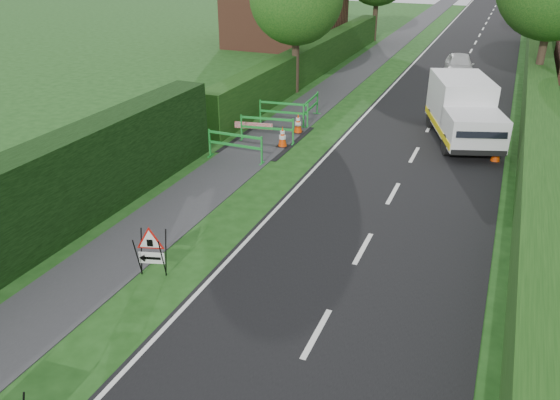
# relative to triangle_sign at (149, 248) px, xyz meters

# --- Properties ---
(ground) EXTENTS (120.00, 120.00, 0.00)m
(ground) POSITION_rel_triangle_sign_xyz_m (1.67, -1.47, -0.74)
(ground) COLOR #183F12
(ground) RESTS_ON ground
(road_surface) EXTENTS (6.00, 90.00, 0.02)m
(road_surface) POSITION_rel_triangle_sign_xyz_m (4.17, 33.53, -0.74)
(road_surface) COLOR black
(road_surface) RESTS_ON ground
(footpath) EXTENTS (2.00, 90.00, 0.02)m
(footpath) POSITION_rel_triangle_sign_xyz_m (-1.33, 33.53, -0.73)
(footpath) COLOR #2D2D30
(footpath) RESTS_ON ground
(hedge_west_far) EXTENTS (1.00, 24.00, 1.80)m
(hedge_west_far) POSITION_rel_triangle_sign_xyz_m (-3.33, 20.53, -0.74)
(hedge_west_far) COLOR #14380F
(hedge_west_far) RESTS_ON ground
(hedge_east) EXTENTS (1.20, 50.00, 1.50)m
(hedge_east) POSITION_rel_triangle_sign_xyz_m (8.17, 14.53, -0.74)
(hedge_east) COLOR #14380F
(hedge_east) RESTS_ON ground
(house_west) EXTENTS (7.50, 7.40, 7.88)m
(house_west) POSITION_rel_triangle_sign_xyz_m (-8.33, 28.53, 2.16)
(house_west) COLOR brown
(house_west) RESTS_ON ground
(triangle_sign) EXTENTS (0.91, 0.91, 1.06)m
(triangle_sign) POSITION_rel_triangle_sign_xyz_m (0.00, 0.00, 0.00)
(triangle_sign) COLOR black
(triangle_sign) RESTS_ON ground
(works_van) EXTENTS (3.38, 5.24, 2.24)m
(works_van) POSITION_rel_triangle_sign_xyz_m (5.45, 12.38, 0.45)
(works_van) COLOR silver
(works_van) RESTS_ON ground
(traffic_cone_0) EXTENTS (0.38, 0.38, 0.79)m
(traffic_cone_0) POSITION_rel_triangle_sign_xyz_m (6.86, 10.50, -0.35)
(traffic_cone_0) COLOR black
(traffic_cone_0) RESTS_ON ground
(traffic_cone_1) EXTENTS (0.38, 0.38, 0.79)m
(traffic_cone_1) POSITION_rel_triangle_sign_xyz_m (6.77, 12.29, -0.35)
(traffic_cone_1) COLOR black
(traffic_cone_1) RESTS_ON ground
(traffic_cone_2) EXTENTS (0.38, 0.38, 0.79)m
(traffic_cone_2) POSITION_rel_triangle_sign_xyz_m (6.59, 14.41, -0.35)
(traffic_cone_2) COLOR black
(traffic_cone_2) RESTS_ON ground
(traffic_cone_3) EXTENTS (0.38, 0.38, 0.79)m
(traffic_cone_3) POSITION_rel_triangle_sign_xyz_m (-0.50, 9.02, -0.35)
(traffic_cone_3) COLOR black
(traffic_cone_3) RESTS_ON ground
(traffic_cone_4) EXTENTS (0.38, 0.38, 0.79)m
(traffic_cone_4) POSITION_rel_triangle_sign_xyz_m (-0.54, 10.72, -0.35)
(traffic_cone_4) COLOR black
(traffic_cone_4) RESTS_ON ground
(ped_barrier_0) EXTENTS (2.06, 0.36, 1.00)m
(ped_barrier_0) POSITION_rel_triangle_sign_xyz_m (-1.49, 7.16, -0.11)
(ped_barrier_0) COLOR #1A912E
(ped_barrier_0) RESTS_ON ground
(ped_barrier_1) EXTENTS (2.09, 0.69, 1.00)m
(ped_barrier_1) POSITION_rel_triangle_sign_xyz_m (-1.23, 9.26, -0.11)
(ped_barrier_1) COLOR #1A912E
(ped_barrier_1) RESTS_ON ground
(ped_barrier_2) EXTENTS (2.09, 0.62, 1.00)m
(ped_barrier_2) POSITION_rel_triangle_sign_xyz_m (-1.43, 11.39, -0.11)
(ped_barrier_2) COLOR #1A912E
(ped_barrier_2) RESTS_ON ground
(ped_barrier_3) EXTENTS (0.46, 2.08, 1.00)m
(ped_barrier_3) POSITION_rel_triangle_sign_xyz_m (-0.62, 12.40, -0.11)
(ped_barrier_3) COLOR #1A912E
(ped_barrier_3) RESTS_ON ground
(redwhite_plank) EXTENTS (1.48, 0.32, 0.25)m
(redwhite_plank) POSITION_rel_triangle_sign_xyz_m (-1.95, 9.61, -0.74)
(redwhite_plank) COLOR red
(redwhite_plank) RESTS_ON ground
(hatchback_car) EXTENTS (2.03, 3.81, 1.23)m
(hatchback_car) POSITION_rel_triangle_sign_xyz_m (4.20, 23.10, -0.12)
(hatchback_car) COLOR silver
(hatchback_car) RESTS_ON ground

